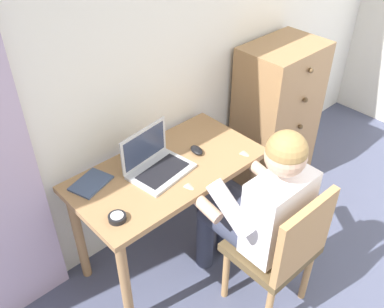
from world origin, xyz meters
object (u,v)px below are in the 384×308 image
(desk_clock, at_px, (117,218))
(notebook_pad, at_px, (91,183))
(chair, at_px, (282,248))
(computer_mouse, at_px, (197,150))
(dresser, at_px, (276,115))
(person_seated, at_px, (259,206))
(desk, at_px, (168,183))
(laptop, at_px, (155,163))

(desk_clock, xyz_separation_m, notebook_pad, (0.05, 0.32, -0.01))
(chair, xyz_separation_m, notebook_pad, (-0.59, 0.88, 0.25))
(computer_mouse, xyz_separation_m, desk_clock, (-0.66, -0.14, -0.00))
(dresser, relative_size, notebook_pad, 5.28)
(person_seated, distance_m, computer_mouse, 0.52)
(desk, relative_size, chair, 1.28)
(desk, xyz_separation_m, laptop, (-0.06, 0.03, 0.17))
(dresser, xyz_separation_m, desk_clock, (-1.59, -0.24, 0.19))
(chair, xyz_separation_m, laptop, (-0.25, 0.73, 0.29))
(dresser, height_order, desk_clock, dresser)
(person_seated, bearing_deg, dresser, 32.89)
(chair, height_order, laptop, laptop)
(laptop, bearing_deg, person_seated, -65.13)
(desk, height_order, notebook_pad, notebook_pad)
(desk, bearing_deg, notebook_pad, 156.46)
(desk, distance_m, notebook_pad, 0.45)
(person_seated, relative_size, desk_clock, 13.29)
(desk_clock, distance_m, notebook_pad, 0.32)
(dresser, relative_size, person_seated, 0.93)
(desk, distance_m, chair, 0.74)
(dresser, relative_size, chair, 1.26)
(desk, height_order, chair, chair)
(desk, height_order, laptop, laptop)
(chair, bearing_deg, dresser, 39.90)
(laptop, relative_size, notebook_pad, 1.77)
(chair, relative_size, notebook_pad, 4.18)
(dresser, relative_size, desk_clock, 12.33)
(notebook_pad, bearing_deg, desk, -40.96)
(chair, distance_m, person_seated, 0.26)
(chair, distance_m, notebook_pad, 1.08)
(desk, bearing_deg, desk_clock, -161.58)
(person_seated, distance_m, laptop, 0.61)
(laptop, distance_m, computer_mouse, 0.29)
(laptop, height_order, computer_mouse, laptop)
(dresser, distance_m, laptop, 1.23)
(notebook_pad, bearing_deg, person_seated, -67.04)
(dresser, height_order, notebook_pad, dresser)
(chair, bearing_deg, person_seated, 89.20)
(person_seated, height_order, desk_clock, person_seated)
(chair, relative_size, computer_mouse, 8.79)
(person_seated, xyz_separation_m, notebook_pad, (-0.59, 0.69, 0.07))
(dresser, bearing_deg, person_seated, -147.11)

